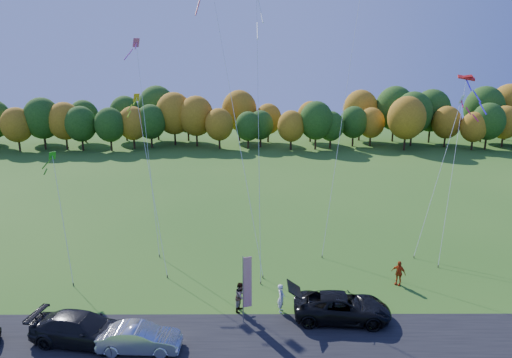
{
  "coord_description": "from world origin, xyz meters",
  "views": [
    {
      "loc": [
        -0.13,
        -26.66,
        15.58
      ],
      "look_at": [
        0.0,
        6.0,
        7.0
      ],
      "focal_mm": 32.0,
      "sensor_mm": 36.0,
      "label": 1
    }
  ],
  "objects_px": {
    "black_suv": "(342,307)",
    "feather_flag": "(246,282)",
    "silver_sedan": "(140,338)",
    "person_east": "(399,273)"
  },
  "relations": [
    {
      "from": "silver_sedan",
      "to": "person_east",
      "type": "xyz_separation_m",
      "value": [
        16.56,
        7.55,
        0.16
      ]
    },
    {
      "from": "person_east",
      "to": "black_suv",
      "type": "bearing_deg",
      "value": -95.98
    },
    {
      "from": "silver_sedan",
      "to": "feather_flag",
      "type": "bearing_deg",
      "value": -62.15
    },
    {
      "from": "black_suv",
      "to": "silver_sedan",
      "type": "bearing_deg",
      "value": 109.17
    },
    {
      "from": "black_suv",
      "to": "silver_sedan",
      "type": "distance_m",
      "value": 12.11
    },
    {
      "from": "black_suv",
      "to": "person_east",
      "type": "xyz_separation_m",
      "value": [
        4.85,
        4.46,
        0.08
      ]
    },
    {
      "from": "person_east",
      "to": "silver_sedan",
      "type": "bearing_deg",
      "value": -114.05
    },
    {
      "from": "black_suv",
      "to": "feather_flag",
      "type": "relative_size",
      "value": 1.36
    },
    {
      "from": "black_suv",
      "to": "feather_flag",
      "type": "bearing_deg",
      "value": 96.66
    },
    {
      "from": "black_suv",
      "to": "silver_sedan",
      "type": "xyz_separation_m",
      "value": [
        -11.71,
        -3.09,
        -0.08
      ]
    }
  ]
}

